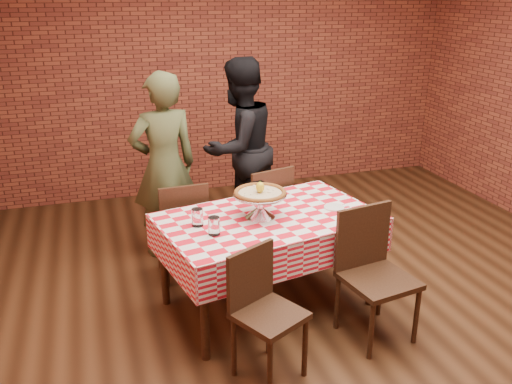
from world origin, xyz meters
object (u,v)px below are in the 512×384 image
pizza_stand (260,205)px  chair_near_right (379,278)px  table (268,262)px  chair_near_left (270,319)px  pizza (260,193)px  water_glass_left (214,226)px  diner_olive (164,166)px  diner_black (239,148)px  chair_far_left (181,228)px  chair_far_right (261,212)px  condiment_caddy (258,191)px  water_glass_right (197,217)px

pizza_stand → chair_near_right: size_ratio=0.43×
table → chair_near_left: (-0.26, -0.81, 0.05)m
pizza → chair_near_right: 1.04m
water_glass_left → diner_olive: (-0.14, 1.35, 0.03)m
pizza_stand → chair_near_right: 1.00m
pizza_stand → chair_near_left: pizza_stand is taller
diner_black → chair_far_left: bearing=16.5°
diner_olive → diner_black: bearing=-170.3°
table → chair_far_right: (0.19, 0.78, 0.08)m
condiment_caddy → diner_olive: size_ratio=0.08×
pizza → water_glass_right: 0.49m
pizza_stand → water_glass_right: bearing=-177.1°
water_glass_left → diner_olive: bearing=96.0°
diner_olive → diner_black: diner_black is taller
condiment_caddy → diner_black: diner_black is taller
table → chair_far_right: chair_far_right is taller
chair_far_right → pizza_stand: bearing=56.8°
water_glass_right → chair_far_left: bearing=91.0°
pizza_stand → chair_far_left: 0.93m
condiment_caddy → chair_far_left: 0.78m
condiment_caddy → chair_near_left: size_ratio=0.17×
water_glass_left → chair_far_left: bearing=95.9°
table → pizza_stand: 0.48m
condiment_caddy → diner_black: bearing=67.9°
chair_far_right → diner_olive: size_ratio=0.53×
condiment_caddy → diner_black: (0.15, 1.08, 0.05)m
pizza_stand → diner_olive: bearing=115.3°
pizza_stand → table: bearing=-10.0°
pizza_stand → diner_black: diner_black is taller
chair_near_right → diner_black: diner_black is taller
water_glass_left → chair_far_left: (-0.09, 0.88, -0.38)m
chair_far_left → pizza: bearing=124.1°
table → water_glass_right: water_glass_right is taller
chair_near_right → diner_olive: (-1.20, 1.78, 0.39)m
diner_black → condiment_caddy: bearing=53.0°
diner_olive → pizza: bearing=105.5°
pizza → chair_near_left: size_ratio=0.45×
table → pizza: pizza is taller
pizza → chair_far_left: size_ratio=0.44×
condiment_caddy → chair_near_left: bearing=-118.5°
chair_near_right → diner_black: (-0.42, 2.06, 0.41)m
water_glass_left → diner_olive: 1.36m
pizza → chair_far_right: pizza is taller
table → chair_near_left: bearing=-108.1°
table → pizza_stand: pizza_stand is taller
table → diner_olive: diner_olive is taller
water_glass_left → pizza_stand: bearing=27.2°
chair_near_right → chair_far_left: size_ratio=1.06×
water_glass_right → diner_olive: size_ratio=0.08×
diner_black → diner_olive: bearing=-9.6°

